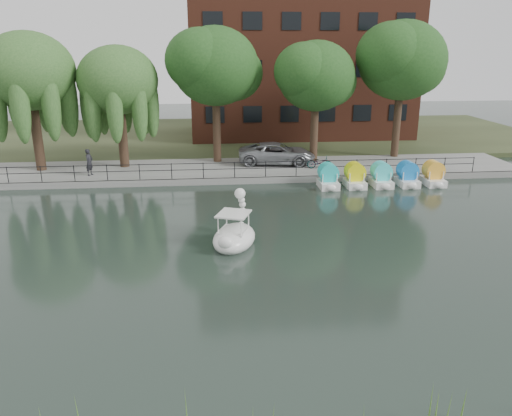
{
  "coord_description": "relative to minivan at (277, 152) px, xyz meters",
  "views": [
    {
      "loc": [
        -1.57,
        -17.84,
        8.47
      ],
      "look_at": [
        0.5,
        4.0,
        1.3
      ],
      "focal_mm": 35.0,
      "sensor_mm": 36.0,
      "label": 1
    }
  ],
  "objects": [
    {
      "name": "ground_plane",
      "position": [
        -3.21,
        -16.78,
        -1.26
      ],
      "size": [
        120.0,
        120.0,
        0.0
      ],
      "primitive_type": "plane",
      "color": "#2D3D35"
    },
    {
      "name": "promenade",
      "position": [
        -3.21,
        -0.78,
        -1.06
      ],
      "size": [
        40.0,
        6.0,
        0.4
      ],
      "primitive_type": "cube",
      "color": "gray",
      "rests_on": "ground_plane"
    },
    {
      "name": "kerb",
      "position": [
        -3.21,
        -3.73,
        -1.06
      ],
      "size": [
        40.0,
        0.25,
        0.4
      ],
      "primitive_type": "cube",
      "color": "gray",
      "rests_on": "ground_plane"
    },
    {
      "name": "land_strip",
      "position": [
        -3.21,
        13.22,
        -1.08
      ],
      "size": [
        60.0,
        22.0,
        0.36
      ],
      "primitive_type": "cube",
      "color": "#47512D",
      "rests_on": "ground_plane"
    },
    {
      "name": "railing",
      "position": [
        -3.21,
        -3.53,
        -0.12
      ],
      "size": [
        32.0,
        0.05,
        1.0
      ],
      "color": "black",
      "rests_on": "promenade"
    },
    {
      "name": "apartment_building",
      "position": [
        3.79,
        13.18,
        8.1
      ],
      "size": [
        20.0,
        10.07,
        18.0
      ],
      "color": "#4C1E16",
      "rests_on": "land_strip"
    },
    {
      "name": "willow_left",
      "position": [
        -16.21,
        -0.28,
        5.61
      ],
      "size": [
        5.88,
        5.88,
        9.01
      ],
      "color": "#473323",
      "rests_on": "promenade"
    },
    {
      "name": "willow_mid",
      "position": [
        -10.71,
        0.22,
        4.98
      ],
      "size": [
        5.32,
        5.32,
        8.15
      ],
      "color": "#473323",
      "rests_on": "promenade"
    },
    {
      "name": "broadleaf_center",
      "position": [
        -4.21,
        1.22,
        5.8
      ],
      "size": [
        6.0,
        6.0,
        9.25
      ],
      "color": "#473323",
      "rests_on": "promenade"
    },
    {
      "name": "broadleaf_right",
      "position": [
        2.79,
        0.72,
        5.12
      ],
      "size": [
        5.4,
        5.4,
        8.32
      ],
      "color": "#473323",
      "rests_on": "promenade"
    },
    {
      "name": "broadleaf_far",
      "position": [
        9.29,
        1.72,
        6.13
      ],
      "size": [
        6.3,
        6.3,
        9.71
      ],
      "color": "#473323",
      "rests_on": "promenade"
    },
    {
      "name": "minivan",
      "position": [
        0.0,
        0.0,
        0.0
      ],
      "size": [
        3.57,
        6.51,
        1.73
      ],
      "primitive_type": "imported",
      "rotation": [
        0.0,
        0.0,
        1.45
      ],
      "color": "gray",
      "rests_on": "promenade"
    },
    {
      "name": "bicycle",
      "position": [
        2.72,
        -1.81,
        -0.36
      ],
      "size": [
        1.07,
        1.82,
        1.0
      ],
      "primitive_type": "imported",
      "rotation": [
        0.0,
        0.0,
        1.28
      ],
      "color": "gray",
      "rests_on": "promenade"
    },
    {
      "name": "pedestrian",
      "position": [
        -12.56,
        -2.13,
        0.12
      ],
      "size": [
        0.71,
        0.84,
        1.98
      ],
      "primitive_type": "imported",
      "rotation": [
        0.0,
        0.0,
        1.19
      ],
      "color": "black",
      "rests_on": "promenade"
    },
    {
      "name": "swan_boat",
      "position": [
        -3.78,
        -13.96,
        -0.75
      ],
      "size": [
        2.64,
        3.24,
        2.37
      ],
      "rotation": [
        0.0,
        0.0,
        -0.36
      ],
      "color": "white",
      "rests_on": "ground_plane"
    },
    {
      "name": "pedal_boat_row",
      "position": [
        5.94,
        -5.11,
        -0.66
      ],
      "size": [
        7.95,
        1.7,
        1.4
      ],
      "color": "white",
      "rests_on": "ground_plane"
    }
  ]
}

